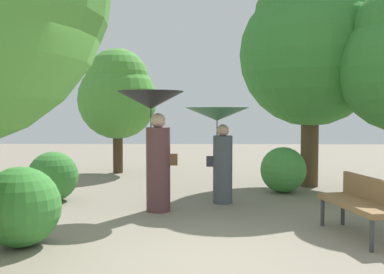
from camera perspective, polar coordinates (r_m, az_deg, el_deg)
ground_plane at (r=5.29m, az=-0.73°, el=-16.17°), size 40.00×40.00×0.00m
person_left at (r=7.93m, az=-4.87°, el=1.33°), size 1.18×1.18×2.12m
person_right at (r=8.63m, az=3.44°, el=0.66°), size 1.24×1.24×1.85m
park_bench at (r=6.78m, az=20.76°, el=-7.58°), size 0.77×1.57×0.83m
tree_near_right at (r=11.06m, az=14.89°, el=11.40°), size 3.34×3.34×5.26m
tree_mid_left at (r=13.16m, az=-9.46°, el=5.48°), size 2.27×2.27×3.60m
bush_path_left at (r=10.02m, az=11.52°, el=-4.11°), size 1.00×1.00×1.00m
bush_path_right at (r=6.30m, az=-21.00°, el=-8.28°), size 1.05×1.05×1.05m
bush_behind_bench at (r=9.31m, az=-17.24°, el=-4.79°), size 0.98×0.98×0.98m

